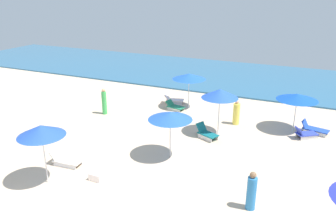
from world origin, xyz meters
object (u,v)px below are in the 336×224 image
(lounge_chair_1_0, at_px, (66,160))
(beachgoer_3, at_px, (236,113))
(umbrella_0, at_px, (297,97))
(lounge_chair_0_1, at_px, (305,134))
(lounge_chair_6_0, at_px, (207,133))
(cooler_box_0, at_px, (96,177))
(beachgoer_0, at_px, (104,102))
(umbrella_6, at_px, (220,94))
(lounge_chair_3_1, at_px, (174,100))
(lounge_chair_3_0, at_px, (175,106))
(beachgoer_2, at_px, (251,192))
(umbrella_2, at_px, (170,116))
(lounge_chair_0_0, at_px, (314,129))
(umbrella_3, at_px, (189,76))
(umbrella_1, at_px, (41,131))

(lounge_chair_1_0, bearing_deg, beachgoer_3, -41.08)
(umbrella_0, xyz_separation_m, lounge_chair_0_1, (0.71, -0.92, -1.77))
(lounge_chair_6_0, bearing_deg, cooler_box_0, 178.13)
(beachgoer_0, bearing_deg, umbrella_6, 51.97)
(umbrella_0, distance_m, lounge_chair_3_1, 8.64)
(lounge_chair_3_0, xyz_separation_m, beachgoer_0, (-3.86, -2.67, 0.59))
(beachgoer_0, height_order, beachgoer_3, beachgoer_0)
(umbrella_6, bearing_deg, lounge_chair_0_1, 17.36)
(beachgoer_2, bearing_deg, umbrella_2, 43.46)
(lounge_chair_6_0, relative_size, beachgoer_3, 0.91)
(beachgoer_0, bearing_deg, lounge_chair_6_0, 45.29)
(umbrella_6, bearing_deg, umbrella_2, -109.46)
(lounge_chair_0_0, bearing_deg, beachgoer_0, 113.48)
(beachgoer_2, bearing_deg, umbrella_6, 9.93)
(lounge_chair_0_1, xyz_separation_m, beachgoer_0, (-12.27, -1.39, 0.56))
(beachgoer_0, height_order, cooler_box_0, beachgoer_0)
(lounge_chair_6_0, bearing_deg, umbrella_6, -1.36)
(umbrella_2, relative_size, umbrella_6, 0.89)
(lounge_chair_3_1, height_order, beachgoer_3, beachgoer_3)
(lounge_chair_3_1, xyz_separation_m, cooler_box_0, (1.15, -10.92, -0.10))
(lounge_chair_0_0, height_order, beachgoer_0, beachgoer_0)
(lounge_chair_0_0, height_order, umbrella_2, umbrella_2)
(umbrella_3, distance_m, beachgoer_3, 4.35)
(lounge_chair_1_0, xyz_separation_m, umbrella_2, (4.13, 2.77, 1.93))
(lounge_chair_0_1, xyz_separation_m, lounge_chair_3_1, (-9.02, 2.47, 0.00))
(umbrella_1, xyz_separation_m, umbrella_2, (3.79, 4.31, -0.24))
(lounge_chair_1_0, height_order, beachgoer_2, beachgoer_2)
(umbrella_2, bearing_deg, lounge_chair_3_1, 112.57)
(umbrella_1, bearing_deg, lounge_chair_3_0, 83.43)
(cooler_box_0, bearing_deg, lounge_chair_3_1, 96.60)
(umbrella_0, height_order, lounge_chair_0_1, umbrella_0)
(lounge_chair_3_1, bearing_deg, beachgoer_0, 125.70)
(umbrella_0, relative_size, beachgoer_0, 1.34)
(umbrella_6, relative_size, beachgoer_0, 1.53)
(umbrella_6, bearing_deg, lounge_chair_3_1, 138.92)
(lounge_chair_1_0, relative_size, umbrella_2, 0.63)
(umbrella_2, distance_m, beachgoer_2, 5.33)
(cooler_box_0, bearing_deg, umbrella_6, 65.28)
(lounge_chair_1_0, relative_size, lounge_chair_3_1, 1.02)
(umbrella_1, bearing_deg, lounge_chair_3_1, 86.99)
(lounge_chair_0_1, relative_size, beachgoer_0, 0.76)
(lounge_chair_3_0, relative_size, cooler_box_0, 2.46)
(umbrella_6, distance_m, beachgoer_2, 7.20)
(umbrella_0, bearing_deg, cooler_box_0, -127.42)
(umbrella_3, bearing_deg, beachgoer_3, -23.63)
(lounge_chair_3_0, height_order, umbrella_6, umbrella_6)
(lounge_chair_6_0, relative_size, beachgoer_0, 0.80)
(lounge_chair_0_0, relative_size, lounge_chair_1_0, 1.05)
(umbrella_6, relative_size, beachgoer_3, 1.74)
(umbrella_0, xyz_separation_m, lounge_chair_0_0, (1.11, 0.03, -1.78))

